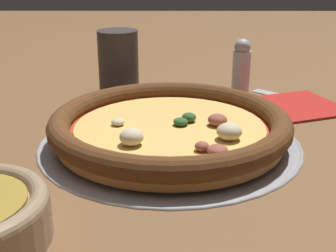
{
  "coord_description": "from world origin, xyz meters",
  "views": [
    {
      "loc": [
        -0.0,
        0.59,
        0.25
      ],
      "look_at": [
        0.0,
        0.0,
        0.03
      ],
      "focal_mm": 50.0,
      "sensor_mm": 36.0,
      "label": 1
    }
  ],
  "objects_px": {
    "pizza": "(168,126)",
    "pepper_shaker": "(240,67)",
    "pizza_tray": "(168,141)",
    "drinking_cup": "(117,63)",
    "napkin": "(295,105)",
    "fork": "(293,98)"
  },
  "relations": [
    {
      "from": "drinking_cup",
      "to": "napkin",
      "type": "relative_size",
      "value": 0.66
    },
    {
      "from": "fork",
      "to": "pepper_shaker",
      "type": "height_order",
      "value": "pepper_shaker"
    },
    {
      "from": "fork",
      "to": "pizza",
      "type": "bearing_deg",
      "value": 84.63
    },
    {
      "from": "napkin",
      "to": "pepper_shaker",
      "type": "relative_size",
      "value": 1.75
    },
    {
      "from": "pizza_tray",
      "to": "drinking_cup",
      "type": "xyz_separation_m",
      "value": [
        0.09,
        -0.23,
        0.06
      ]
    },
    {
      "from": "pizza_tray",
      "to": "pizza",
      "type": "distance_m",
      "value": 0.02
    },
    {
      "from": "napkin",
      "to": "drinking_cup",
      "type": "bearing_deg",
      "value": -13.2
    },
    {
      "from": "pizza_tray",
      "to": "pepper_shaker",
      "type": "distance_m",
      "value": 0.27
    },
    {
      "from": "drinking_cup",
      "to": "pepper_shaker",
      "type": "xyz_separation_m",
      "value": [
        -0.22,
        -0.0,
        -0.01
      ]
    },
    {
      "from": "pepper_shaker",
      "to": "drinking_cup",
      "type": "bearing_deg",
      "value": 1.11
    },
    {
      "from": "fork",
      "to": "drinking_cup",
      "type": "bearing_deg",
      "value": 36.64
    },
    {
      "from": "pizza",
      "to": "fork",
      "type": "height_order",
      "value": "pizza"
    },
    {
      "from": "napkin",
      "to": "pepper_shaker",
      "type": "bearing_deg",
      "value": -41.72
    },
    {
      "from": "drinking_cup",
      "to": "fork",
      "type": "height_order",
      "value": "drinking_cup"
    },
    {
      "from": "pizza",
      "to": "pizza_tray",
      "type": "bearing_deg",
      "value": -58.51
    },
    {
      "from": "drinking_cup",
      "to": "napkin",
      "type": "xyz_separation_m",
      "value": [
        -0.31,
        0.07,
        -0.05
      ]
    },
    {
      "from": "pizza_tray",
      "to": "drinking_cup",
      "type": "bearing_deg",
      "value": -68.25
    },
    {
      "from": "napkin",
      "to": "pizza_tray",
      "type": "bearing_deg",
      "value": 36.71
    },
    {
      "from": "pizza_tray",
      "to": "napkin",
      "type": "height_order",
      "value": "napkin"
    },
    {
      "from": "drinking_cup",
      "to": "pepper_shaker",
      "type": "relative_size",
      "value": 1.15
    },
    {
      "from": "pizza",
      "to": "pepper_shaker",
      "type": "xyz_separation_m",
      "value": [
        -0.13,
        -0.24,
        0.02
      ]
    },
    {
      "from": "pizza_tray",
      "to": "napkin",
      "type": "bearing_deg",
      "value": -143.29
    }
  ]
}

